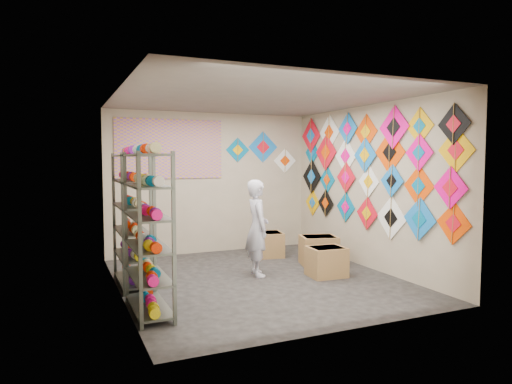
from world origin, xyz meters
name	(u,v)px	position (x,y,z in m)	size (l,w,h in m)	color
ground	(258,279)	(0.00, 0.00, 0.00)	(4.50, 4.50, 0.00)	black
room_walls	(258,170)	(0.00, 0.00, 1.64)	(4.50, 4.50, 4.50)	tan
shelf_rack_front	(148,233)	(-1.78, -0.85, 0.95)	(0.40, 1.10, 1.90)	#4C5147
shelf_rack_back	(131,220)	(-1.78, 0.45, 0.95)	(0.40, 1.10, 1.90)	#4C5147
string_spools	(139,218)	(-1.78, -0.20, 1.05)	(0.12, 2.36, 0.12)	#FB0C78
kite_wall_display	(365,167)	(1.98, 0.05, 1.68)	(0.05, 4.29, 2.09)	#F34100
back_wall_kites	(263,152)	(1.09, 2.24, 1.96)	(1.55, 0.02, 0.85)	#006B9D
poster	(170,149)	(-0.80, 2.23, 2.00)	(2.00, 0.01, 1.10)	purple
shopkeeper	(257,228)	(0.09, 0.23, 0.75)	(0.43, 0.59, 1.50)	silver
carton_a	(326,262)	(1.05, -0.26, 0.23)	(0.55, 0.45, 0.45)	#9C7844
carton_b	(319,250)	(1.35, 0.46, 0.25)	(0.60, 0.49, 0.49)	#9C7844
carton_c	(269,244)	(0.85, 1.41, 0.23)	(0.47, 0.52, 0.45)	#9C7844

